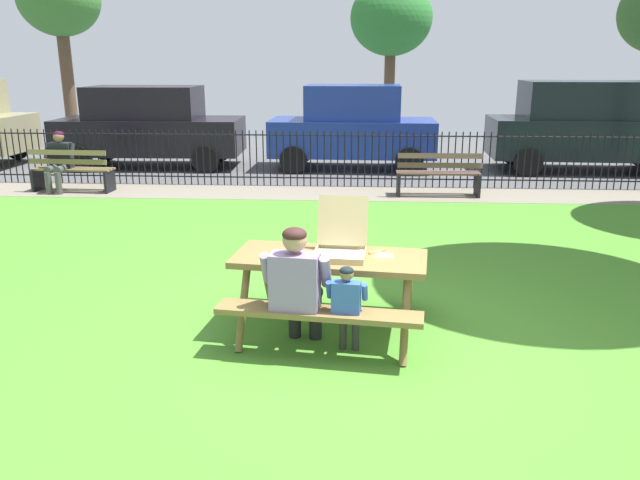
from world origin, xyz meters
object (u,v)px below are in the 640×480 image
object	(u,v)px
picnic_table_foreground	(330,273)
far_tree_midleft	(391,19)
adult_at_table	(297,284)
far_tree_left	(59,1)
parked_car_right	(592,124)
child_at_table	(347,302)
parked_car_center	(353,127)
park_bench_center	(438,175)
parked_car_left	(149,126)
person_on_park_bench	(59,159)
park_bench_left	(72,171)
pizza_slice_on_table	(382,254)
pizza_box_open	(341,241)

from	to	relation	value
picnic_table_foreground	far_tree_midleft	world-z (taller)	far_tree_midleft
adult_at_table	far_tree_left	size ratio (longest dim) A/B	0.21
parked_car_right	far_tree_left	bearing A→B (deg)	156.56
adult_at_table	far_tree_midleft	xyz separation A→B (m)	(1.54, 16.66, 3.17)
picnic_table_foreground	child_at_table	bearing A→B (deg)	-72.33
adult_at_table	parked_car_center	bearing A→B (deg)	87.83
far_tree_midleft	park_bench_center	bearing A→B (deg)	-86.91
far_tree_midleft	parked_car_left	bearing A→B (deg)	-132.08
person_on_park_bench	parked_car_left	distance (m)	3.18
parked_car_left	parked_car_right	xyz separation A→B (m)	(10.53, 0.00, 0.09)
child_at_table	far_tree_left	bearing A→B (deg)	121.12
park_bench_left	park_bench_center	size ratio (longest dim) A/B	1.01
pizza_slice_on_table	far_tree_left	distance (m)	19.55
park_bench_left	far_tree_left	bearing A→B (deg)	114.52
child_at_table	far_tree_left	distance (m)	19.95
parked_car_right	pizza_slice_on_table	bearing A→B (deg)	-119.05
person_on_park_bench	far_tree_midleft	size ratio (longest dim) A/B	0.23
picnic_table_foreground	parked_car_left	xyz separation A→B (m)	(-4.84, 9.42, 0.41)
child_at_table	park_bench_center	size ratio (longest dim) A/B	0.54
person_on_park_bench	far_tree_midleft	bearing A→B (deg)	54.65
pizza_box_open	child_at_table	xyz separation A→B (m)	(0.08, -0.62, -0.37)
pizza_box_open	adult_at_table	size ratio (longest dim) A/B	0.50
picnic_table_foreground	adult_at_table	size ratio (longest dim) A/B	1.65
park_bench_left	parked_car_right	world-z (taller)	parked_car_right
pizza_box_open	park_bench_left	size ratio (longest dim) A/B	0.37
pizza_slice_on_table	person_on_park_bench	distance (m)	8.83
park_bench_center	parked_car_center	bearing A→B (deg)	118.91
park_bench_center	parked_car_right	size ratio (longest dim) A/B	0.34
person_on_park_bench	far_tree_left	bearing A→B (deg)	113.38
picnic_table_foreground	person_on_park_bench	size ratio (longest dim) A/B	1.65
person_on_park_bench	far_tree_left	size ratio (longest dim) A/B	0.21
parked_car_right	adult_at_table	bearing A→B (deg)	-121.02
park_bench_left	person_on_park_bench	size ratio (longest dim) A/B	1.36
adult_at_table	parked_car_center	world-z (taller)	parked_car_center
adult_at_table	parked_car_left	size ratio (longest dim) A/B	0.27
child_at_table	parked_car_right	world-z (taller)	parked_car_right
far_tree_midleft	far_tree_left	bearing A→B (deg)	180.00
picnic_table_foreground	pizza_slice_on_table	distance (m)	0.52
child_at_table	person_on_park_bench	distance (m)	9.08
pizza_box_open	parked_car_left	size ratio (longest dim) A/B	0.13
park_bench_center	far_tree_midleft	size ratio (longest dim) A/B	0.31
parked_car_right	parked_car_left	bearing A→B (deg)	-180.00
parked_car_center	far_tree_midleft	xyz separation A→B (m)	(1.16, 6.77, 2.82)
park_bench_center	pizza_box_open	bearing A→B (deg)	-105.16
pizza_slice_on_table	parked_car_right	distance (m)	10.71
parked_car_center	person_on_park_bench	bearing A→B (deg)	-152.31
park_bench_center	far_tree_left	xyz separation A→B (m)	(-11.73, 9.83, 4.03)
child_at_table	person_on_park_bench	xyz separation A→B (m)	(-5.86, 6.93, 0.13)
park_bench_left	pizza_slice_on_table	bearing A→B (deg)	-46.68
pizza_slice_on_table	child_at_table	world-z (taller)	child_at_table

